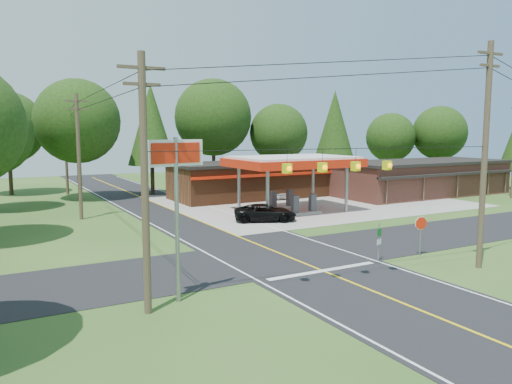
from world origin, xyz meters
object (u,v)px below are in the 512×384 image
suv_car (265,213)px  sedan_car (274,193)px  big_stop_sign (176,181)px  octagonal_stop_sign (421,226)px  gas_canopy (293,163)px

suv_car → sedan_car: size_ratio=1.35×
big_stop_sign → octagonal_stop_sign: size_ratio=2.98×
sedan_car → octagonal_stop_sign: size_ratio=1.58×
suv_car → octagonal_stop_sign: bearing=-147.0°
big_stop_sign → octagonal_stop_sign: big_stop_sign is taller
suv_car → sedan_car: bearing=-10.5°
sedan_car → big_stop_sign: size_ratio=0.53×
gas_canopy → octagonal_stop_sign: size_ratio=4.63×
suv_car → sedan_car: suv_car is taller
suv_car → octagonal_stop_sign: size_ratio=2.13×
big_stop_sign → octagonal_stop_sign: 15.13m
big_stop_sign → sedan_car: bearing=51.7°
octagonal_stop_sign → gas_canopy: bearing=82.3°
octagonal_stop_sign → sedan_car: bearing=78.0°
sedan_car → big_stop_sign: (-20.00, -25.33, 4.46)m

